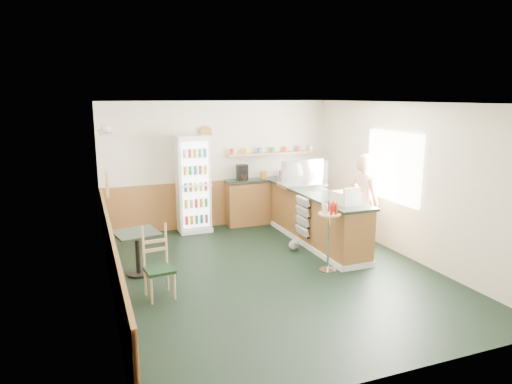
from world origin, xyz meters
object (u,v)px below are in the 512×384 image
condiment_stand (329,226)px  cafe_chair (158,260)px  display_case (302,174)px  cafe_table (137,245)px  drinks_fridge (193,184)px  shopkeeper (364,201)px  cash_register (346,198)px

condiment_stand → cafe_chair: condiment_stand is taller
display_case → cafe_table: (-3.40, -1.03, -0.77)m
drinks_fridge → shopkeeper: 3.48m
display_case → shopkeeper: size_ratio=0.52×
cash_register → condiment_stand: cash_register is taller
display_case → cash_register: size_ratio=2.39×
cash_register → shopkeeper: (0.70, 0.49, -0.23)m
cash_register → shopkeeper: size_ratio=0.22×
display_case → shopkeeper: (0.70, -1.16, -0.38)m
cash_register → drinks_fridge: bearing=118.6°
display_case → condiment_stand: (-0.49, -1.95, -0.51)m
drinks_fridge → condiment_stand: bearing=-63.2°
display_case → cafe_chair: bearing=-149.2°
cash_register → condiment_stand: bearing=-156.0°
display_case → cafe_chair: (-3.21, -1.92, -0.73)m
drinks_fridge → cafe_chair: bearing=-112.4°
drinks_fridge → cafe_chair: 3.23m
shopkeeper → display_case: bearing=20.2°
cash_register → condiment_stand: size_ratio=0.34×
cafe_table → cafe_chair: (0.19, -0.88, 0.04)m
drinks_fridge → condiment_stand: drinks_fridge is taller
drinks_fridge → cafe_table: size_ratio=2.68×
cash_register → shopkeeper: 0.88m
cash_register → condiment_stand: 0.68m
drinks_fridge → cash_register: 3.35m
condiment_stand → cafe_chair: 2.74m
cafe_table → cafe_chair: 0.90m
drinks_fridge → condiment_stand: 3.36m
shopkeeper → cafe_table: size_ratio=2.36×
display_case → cafe_table: 3.64m
display_case → cafe_chair: size_ratio=0.90×
cash_register → cafe_table: cash_register is taller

